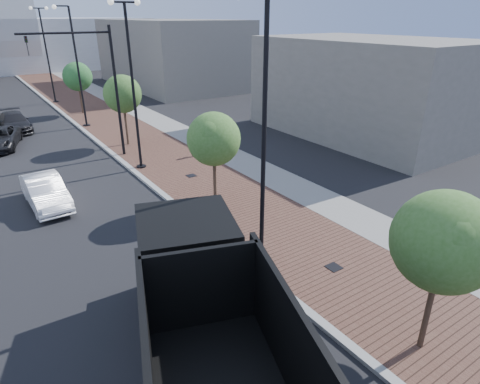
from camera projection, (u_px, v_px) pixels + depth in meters
sidewalk at (100, 109)px, 39.44m from camera, size 7.00×140.00×0.12m
concrete_strip at (127, 106)px, 40.83m from camera, size 2.40×140.00×0.13m
curb at (63, 114)px, 37.64m from camera, size 0.30×140.00×0.14m
dump_truck at (211, 350)px, 9.10m from camera, size 6.99×13.88×3.72m
white_sedan at (45, 192)px, 19.36m from camera, size 1.69×4.49×1.46m
dark_car_far at (15, 122)px, 32.03m from camera, size 2.16×4.99×1.43m
pedestrian at (202, 144)px, 26.11m from camera, size 0.69×0.55×1.65m
streetlight_1 at (261, 151)px, 13.45m from camera, size 1.44×0.56×9.21m
streetlight_2 at (133, 87)px, 22.40m from camera, size 1.72×0.56×9.28m
streetlight_3 at (77, 73)px, 31.63m from camera, size 1.44×0.56×9.21m
streetlight_4 at (47, 55)px, 40.58m from camera, size 1.72×0.56×9.28m
traffic_mast at (100, 79)px, 24.15m from camera, size 5.09×0.20×8.00m
tree_0 at (444, 241)px, 9.89m from camera, size 2.59×2.58×4.73m
tree_1 at (214, 139)px, 18.25m from camera, size 2.48×2.45×4.60m
tree_2 at (123, 94)px, 27.23m from camera, size 2.56×2.54×4.90m
tree_3 at (78, 77)px, 36.40m from camera, size 2.58×2.57×4.71m
commercial_block_ne at (171, 53)px, 51.86m from camera, size 12.00×22.00×8.00m
commercial_block_e at (367, 88)px, 30.37m from camera, size 10.00×16.00×7.00m
utility_cover_1 at (334, 267)px, 14.62m from camera, size 0.50×0.50×0.02m
utility_cover_2 at (191, 176)px, 22.95m from camera, size 0.50×0.50×0.02m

